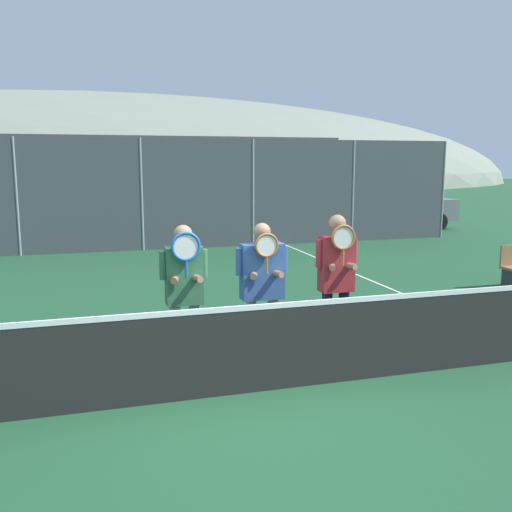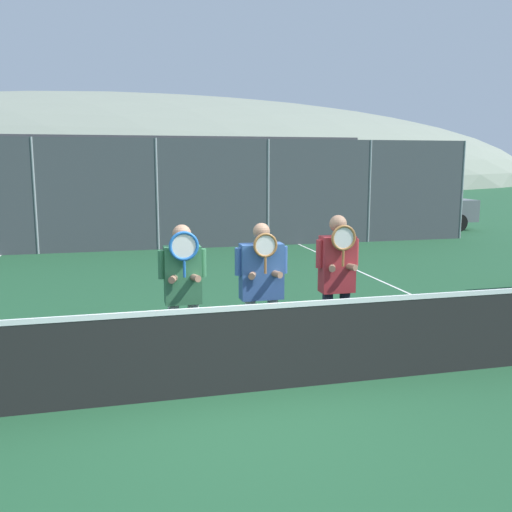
{
  "view_description": "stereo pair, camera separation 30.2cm",
  "coord_description": "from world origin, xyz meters",
  "views": [
    {
      "loc": [
        -1.46,
        -5.52,
        2.44
      ],
      "look_at": [
        0.46,
        0.93,
        1.31
      ],
      "focal_mm": 40.0,
      "sensor_mm": 36.0,
      "label": 1
    },
    {
      "loc": [
        -1.17,
        -5.6,
        2.44
      ],
      "look_at": [
        0.46,
        0.93,
        1.31
      ],
      "focal_mm": 40.0,
      "sensor_mm": 36.0,
      "label": 2
    }
  ],
  "objects": [
    {
      "name": "car_right_of_center",
      "position": [
        8.98,
        12.77,
        0.87
      ],
      "size": [
        4.66,
        1.96,
        1.7
      ],
      "color": "slate",
      "rests_on": "ground_plane"
    },
    {
      "name": "car_left_of_center",
      "position": [
        -0.9,
        12.68,
        0.96
      ],
      "size": [
        4.07,
        2.09,
        1.89
      ],
      "color": "#285638",
      "rests_on": "ground_plane"
    },
    {
      "name": "tennis_net",
      "position": [
        0.0,
        0.0,
        0.49
      ],
      "size": [
        10.99,
        0.09,
        1.06
      ],
      "color": "gray",
      "rests_on": "ground_plane"
    },
    {
      "name": "fence_back",
      "position": [
        -0.0,
        10.24,
        1.52
      ],
      "size": [
        18.98,
        0.06,
        3.04
      ],
      "color": "gray",
      "rests_on": "ground_plane"
    },
    {
      "name": "player_leftmost",
      "position": [
        -0.44,
        0.73,
        1.03
      ],
      "size": [
        0.55,
        0.34,
        1.73
      ],
      "color": "white",
      "rests_on": "ground_plane"
    },
    {
      "name": "player_center_right",
      "position": [
        1.42,
        0.71,
        1.06
      ],
      "size": [
        0.54,
        0.34,
        1.8
      ],
      "color": "#232838",
      "rests_on": "ground_plane"
    },
    {
      "name": "court_line_right_sideline",
      "position": [
        4.09,
        3.0,
        0.0
      ],
      "size": [
        0.05,
        16.0,
        0.01
      ],
      "primitive_type": "cube",
      "color": "white",
      "rests_on": "ground_plane"
    },
    {
      "name": "ground_plane",
      "position": [
        0.0,
        0.0,
        0.0
      ],
      "size": [
        120.0,
        120.0,
        0.0
      ],
      "primitive_type": "plane",
      "color": "#1E4C2D"
    },
    {
      "name": "player_center_left",
      "position": [
        0.48,
        0.73,
        1.02
      ],
      "size": [
        0.63,
        0.34,
        1.73
      ],
      "color": "white",
      "rests_on": "ground_plane"
    },
    {
      "name": "hill_distant",
      "position": [
        0.0,
        58.21,
        0.0
      ],
      "size": [
        94.35,
        52.42,
        18.35
      ],
      "color": "gray",
      "rests_on": "ground_plane"
    },
    {
      "name": "car_center",
      "position": [
        3.89,
        12.86,
        0.86
      ],
      "size": [
        4.36,
        2.04,
        1.66
      ],
      "color": "silver",
      "rests_on": "ground_plane"
    },
    {
      "name": "clubhouse_building",
      "position": [
        1.1,
        18.51,
        1.69
      ],
      "size": [
        14.46,
        5.5,
        3.34
      ],
      "color": "beige",
      "rests_on": "ground_plane"
    }
  ]
}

